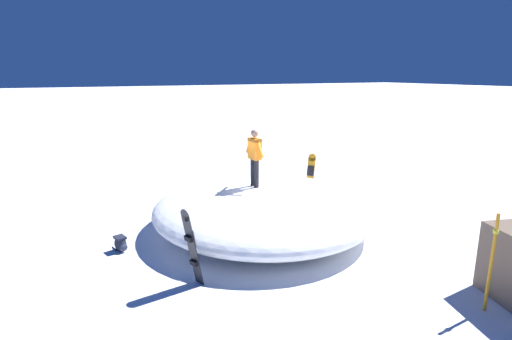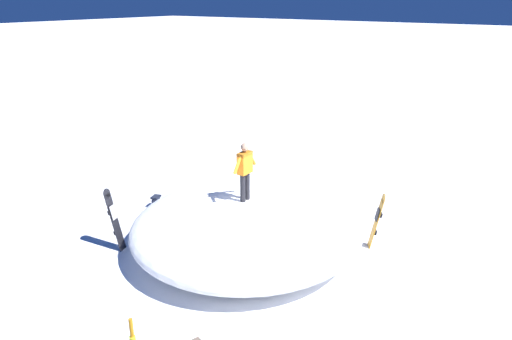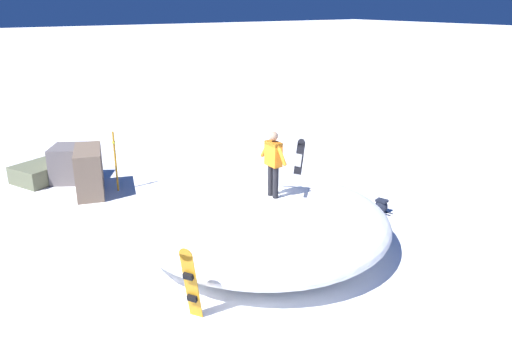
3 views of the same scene
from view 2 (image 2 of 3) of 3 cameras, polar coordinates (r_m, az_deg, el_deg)
The scene contains 6 objects.
ground at distance 12.23m, azimuth -0.78°, elevation -10.57°, with size 240.00×240.00×0.00m, color white.
snow_mound at distance 12.42m, azimuth -1.13°, elevation -6.81°, with size 6.20×6.08×1.23m, color white.
snowboarder_standing at distance 12.03m, azimuth -1.39°, elevation 0.19°, with size 0.23×0.98×1.59m.
snowboard_primary_upright at distance 12.68m, azimuth 14.72°, elevation -5.98°, with size 0.41×0.40×1.56m.
snowboard_secondary_upright at distance 12.70m, azimuth -17.12°, elevation -5.76°, with size 0.41×0.36×1.72m.
backpack_near at distance 15.14m, azimuth -12.23°, elevation -3.81°, with size 0.37×0.57×0.39m.
Camera 2 is at (6.12, -8.50, 6.32)m, focal length 32.42 mm.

